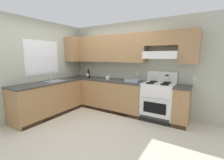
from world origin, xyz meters
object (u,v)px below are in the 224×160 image
at_px(wine_bottle, 88,74).
at_px(paper_towel_roll, 108,78).
at_px(stove, 158,101).
at_px(bowl, 132,81).

xyz_separation_m(wine_bottle, paper_towel_roll, (0.66, 0.09, -0.08)).
relative_size(wine_bottle, paper_towel_roll, 2.95).
xyz_separation_m(stove, paper_towel_roll, (-1.49, -0.02, 0.48)).
height_order(bowl, paper_towel_roll, paper_towel_roll).
bearing_deg(bowl, paper_towel_roll, 177.14).
xyz_separation_m(wine_bottle, bowl, (1.47, 0.05, -0.11)).
bearing_deg(stove, wine_bottle, -177.26).
bearing_deg(wine_bottle, paper_towel_roll, 7.52).
relative_size(stove, wine_bottle, 3.57).
bearing_deg(bowl, stove, 4.63).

